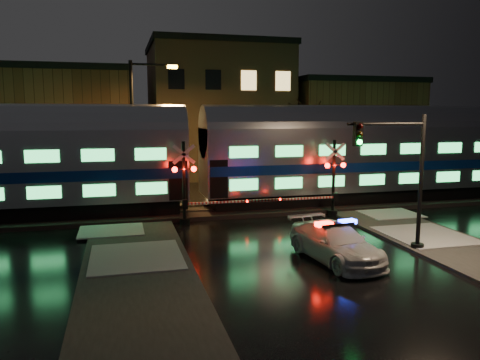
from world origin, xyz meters
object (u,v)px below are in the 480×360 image
police_car (335,243)px  crossing_signal_right (328,185)px  traffic_light (402,180)px  streetlight (137,122)px  crossing_signal_left (191,191)px

police_car → crossing_signal_right: crossing_signal_right is taller
traffic_light → streetlight: bearing=135.0°
police_car → crossing_signal_left: size_ratio=0.84×
police_car → streetlight: streetlight is taller
police_car → streetlight: bearing=109.0°
crossing_signal_left → traffic_light: (7.56, -6.93, 1.22)m
crossing_signal_right → crossing_signal_left: bearing=180.0°
crossing_signal_left → traffic_light: traffic_light is taller
traffic_light → police_car: bearing=-164.0°
police_car → crossing_signal_left: bearing=114.6°
crossing_signal_right → crossing_signal_left: 7.58m
crossing_signal_left → streetlight: size_ratio=0.68×
police_car → crossing_signal_right: 8.00m
police_car → crossing_signal_right: size_ratio=0.85×
crossing_signal_left → streetlight: (-2.34, 6.69, 3.36)m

